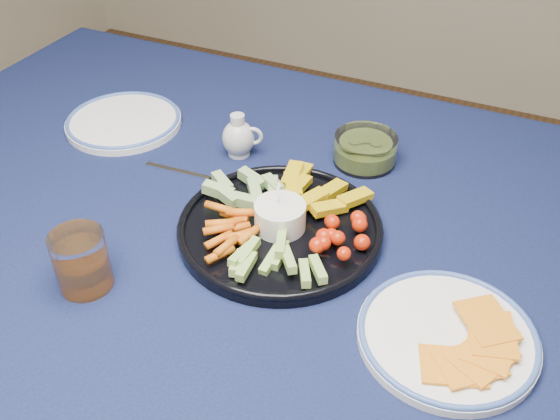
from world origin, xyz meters
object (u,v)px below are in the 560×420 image
at_px(pickle_bowl, 365,151).
at_px(cheese_plate, 448,334).
at_px(creamer_pitcher, 239,138).
at_px(juice_tumbler, 82,264).
at_px(crudite_platter, 279,224).
at_px(dining_table, 283,271).
at_px(side_plate_extra, 124,121).

height_order(pickle_bowl, cheese_plate, pickle_bowl).
relative_size(creamer_pitcher, juice_tumbler, 0.91).
bearing_deg(crudite_platter, pickle_bowl, 77.19).
bearing_deg(juice_tumbler, dining_table, 47.66).
xyz_separation_m(pickle_bowl, juice_tumbler, (-0.26, -0.47, 0.02)).
height_order(pickle_bowl, side_plate_extra, pickle_bowl).
xyz_separation_m(crudite_platter, juice_tumbler, (-0.20, -0.22, 0.02)).
height_order(crudite_platter, creamer_pitcher, crudite_platter).
bearing_deg(creamer_pitcher, pickle_bowl, 18.55).
bearing_deg(creamer_pitcher, side_plate_extra, -178.86).
bearing_deg(cheese_plate, side_plate_extra, 158.92).
distance_m(crudite_platter, cheese_plate, 0.31).
distance_m(dining_table, cheese_plate, 0.33).
distance_m(crudite_platter, pickle_bowl, 0.26).
distance_m(cheese_plate, side_plate_extra, 0.77).
xyz_separation_m(juice_tumbler, side_plate_extra, (-0.22, 0.39, -0.03)).
bearing_deg(cheese_plate, pickle_bowl, 123.55).
xyz_separation_m(creamer_pitcher, juice_tumbler, (-0.04, -0.40, 0.00)).
distance_m(creamer_pitcher, juice_tumbler, 0.40).
bearing_deg(dining_table, juice_tumbler, -132.34).
xyz_separation_m(pickle_bowl, side_plate_extra, (-0.48, -0.08, -0.01)).
relative_size(cheese_plate, juice_tumbler, 2.59).
bearing_deg(side_plate_extra, cheese_plate, -21.08).
relative_size(crudite_platter, creamer_pitcher, 3.90).
xyz_separation_m(dining_table, juice_tumbler, (-0.21, -0.23, 0.13)).
relative_size(crudite_platter, pickle_bowl, 2.82).
xyz_separation_m(cheese_plate, side_plate_extra, (-0.71, 0.28, -0.00)).
bearing_deg(side_plate_extra, creamer_pitcher, 1.14).
bearing_deg(juice_tumbler, cheese_plate, 13.12).
distance_m(dining_table, creamer_pitcher, 0.27).
bearing_deg(side_plate_extra, crudite_platter, -22.02).
height_order(cheese_plate, juice_tumbler, juice_tumbler).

